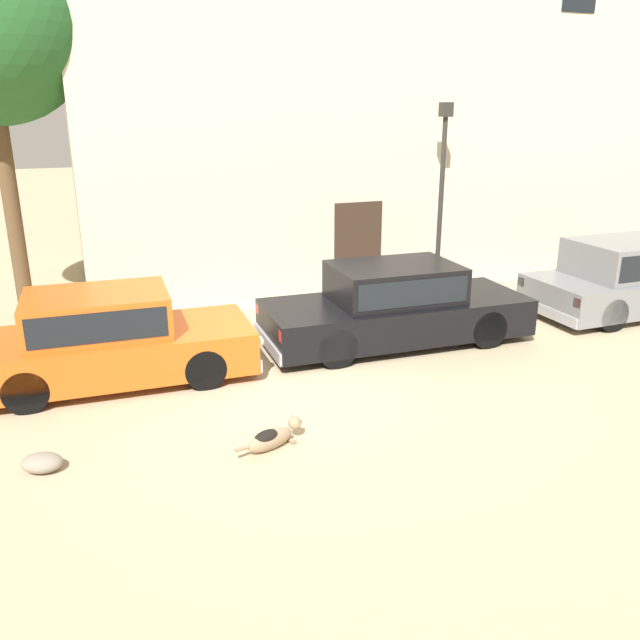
# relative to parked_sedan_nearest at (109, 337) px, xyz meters

# --- Properties ---
(ground_plane) EXTENTS (80.00, 80.00, 0.00)m
(ground_plane) POSITION_rel_parked_sedan_nearest_xyz_m (2.54, -1.09, -0.71)
(ground_plane) COLOR tan
(parked_sedan_nearest) EXTENTS (4.30, 1.82, 1.42)m
(parked_sedan_nearest) POSITION_rel_parked_sedan_nearest_xyz_m (0.00, 0.00, 0.00)
(parked_sedan_nearest) COLOR #D15619
(parked_sedan_nearest) RESTS_ON ground_plane
(parked_sedan_second) EXTENTS (4.87, 1.91, 1.42)m
(parked_sedan_second) POSITION_rel_parked_sedan_nearest_xyz_m (4.84, 0.01, -0.01)
(parked_sedan_second) COLOR black
(parked_sedan_second) RESTS_ON ground_plane
(parked_sedan_third) EXTENTS (4.41, 1.85, 1.50)m
(parked_sedan_third) POSITION_rel_parked_sedan_nearest_xyz_m (10.09, -0.08, 0.04)
(parked_sedan_third) COLOR slate
(parked_sedan_third) RESTS_ON ground_plane
(apartment_block) EXTENTS (15.96, 6.31, 9.68)m
(apartment_block) POSITION_rel_parked_sedan_nearest_xyz_m (7.77, 6.00, 4.13)
(apartment_block) COLOR beige
(apartment_block) RESTS_ON ground_plane
(stray_dog_spotted) EXTENTS (1.01, 0.43, 0.34)m
(stray_dog_spotted) POSITION_rel_parked_sedan_nearest_xyz_m (1.71, -2.87, -0.56)
(stray_dog_spotted) COLOR #997F60
(stray_dog_spotted) RESTS_ON ground_plane
(street_lamp) EXTENTS (0.22, 0.22, 4.11)m
(street_lamp) POSITION_rel_parked_sedan_nearest_xyz_m (6.93, 2.13, 1.89)
(street_lamp) COLOR #2D2B28
(street_lamp) RESTS_ON ground_plane
(rubble_pile) EXTENTS (0.57, 0.50, 0.22)m
(rubble_pile) POSITION_rel_parked_sedan_nearest_xyz_m (-0.95, -2.43, -0.60)
(rubble_pile) COLOR gray
(rubble_pile) RESTS_ON ground_plane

